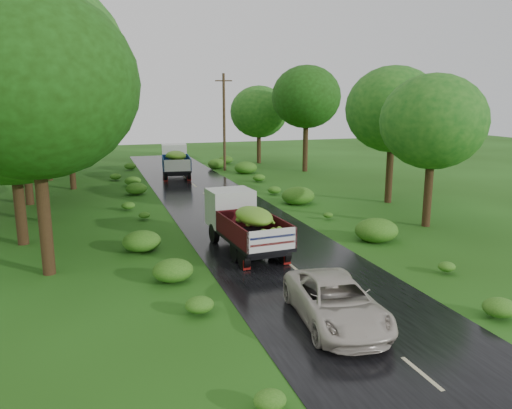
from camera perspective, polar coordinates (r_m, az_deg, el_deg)
name	(u,v)px	position (r m, az deg, el deg)	size (l,w,h in m)	color
ground	(344,309)	(16.50, 9.99, -11.72)	(120.00, 120.00, 0.00)	#1C3F0D
road	(286,261)	(20.72, 3.44, -6.49)	(6.50, 80.00, 0.02)	black
road_lines	(277,254)	(21.60, 2.46, -5.65)	(0.12, 69.60, 0.00)	#BFB78C
truck_near	(243,220)	(21.87, -1.45, -1.75)	(2.41, 5.88, 2.42)	black
truck_far	(175,159)	(43.03, -9.20, 5.11)	(2.84, 6.34, 2.58)	black
car	(336,302)	(15.28, 9.12, -10.90)	(2.20, 4.78, 1.33)	beige
utility_pole	(224,121)	(45.76, -3.66, 9.46)	(1.50, 0.48, 8.71)	#382616
trees_left	(39,92)	(34.28, -23.53, 11.70)	(6.84, 33.47, 10.07)	black
trees_right	(327,109)	(39.08, 8.17, 10.75)	(5.60, 30.33, 8.24)	black
shrubs	(229,208)	(28.88, -3.15, -0.41)	(11.90, 44.00, 0.70)	#2A6518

